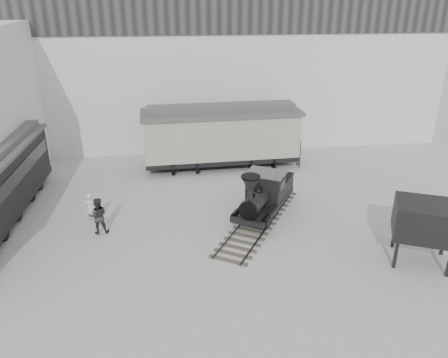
{
  "coord_description": "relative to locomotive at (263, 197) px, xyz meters",
  "views": [
    {
      "loc": [
        -2.67,
        -15.75,
        10.41
      ],
      "look_at": [
        -0.23,
        3.97,
        2.0
      ],
      "focal_mm": 35.0,
      "sensor_mm": 36.0,
      "label": 1
    }
  ],
  "objects": [
    {
      "name": "north_wall",
      "position": [
        -1.71,
        11.37,
        4.49
      ],
      "size": [
        34.0,
        2.51,
        11.0
      ],
      "color": "silver",
      "rests_on": "ground"
    },
    {
      "name": "locomotive",
      "position": [
        0.0,
        0.0,
        0.0
      ],
      "size": [
        5.67,
        7.88,
        2.87
      ],
      "rotation": [
        0.0,
        0.0,
        -0.54
      ],
      "color": "#39332C",
      "rests_on": "ground"
    },
    {
      "name": "boxcar",
      "position": [
        -1.26,
        7.29,
        1.09
      ],
      "size": [
        10.15,
        3.52,
        4.11
      ],
      "rotation": [
        0.0,
        0.0,
        0.04
      ],
      "color": "black",
      "rests_on": "ground"
    },
    {
      "name": "ground",
      "position": [
        -1.71,
        -3.61,
        -1.06
      ],
      "size": [
        90.0,
        90.0,
        0.0
      ],
      "primitive_type": "plane",
      "color": "#9E9E9B"
    },
    {
      "name": "visitor_a",
      "position": [
        -8.52,
        0.27,
        -0.25
      ],
      "size": [
        0.71,
        0.63,
        1.62
      ],
      "primitive_type": "imported",
      "rotation": [
        0.0,
        0.0,
        3.65
      ],
      "color": "silver",
      "rests_on": "ground"
    },
    {
      "name": "visitor_b",
      "position": [
        -8.0,
        -0.7,
        -0.16
      ],
      "size": [
        0.93,
        0.76,
        1.79
      ],
      "primitive_type": "imported",
      "rotation": [
        0.0,
        0.0,
        3.24
      ],
      "color": "#2C2C2E",
      "rests_on": "ground"
    },
    {
      "name": "coal_hopper",
      "position": [
        5.72,
        -4.79,
        0.68
      ],
      "size": [
        3.06,
        2.84,
        2.67
      ],
      "rotation": [
        0.0,
        0.0,
        -0.43
      ],
      "color": "black",
      "rests_on": "ground"
    }
  ]
}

